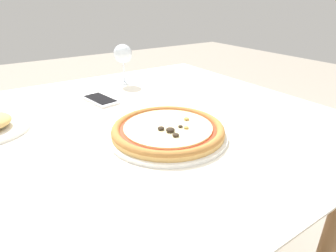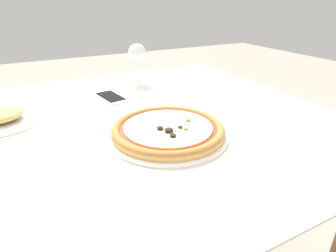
% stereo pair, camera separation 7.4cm
% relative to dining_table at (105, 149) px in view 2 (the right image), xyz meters
% --- Properties ---
extents(dining_table, '(1.42, 1.09, 0.75)m').
position_rel_dining_table_xyz_m(dining_table, '(0.00, 0.00, 0.00)').
color(dining_table, '#997047').
rests_on(dining_table, ground_plane).
extents(pizza_plate, '(0.32, 0.32, 0.04)m').
position_rel_dining_table_xyz_m(pizza_plate, '(0.14, -0.15, 0.10)').
color(pizza_plate, white).
rests_on(pizza_plate, dining_table).
extents(wine_glass_far_right, '(0.08, 0.08, 0.16)m').
position_rel_dining_table_xyz_m(wine_glass_far_right, '(0.27, 0.38, 0.20)').
color(wine_glass_far_right, silver).
rests_on(wine_glass_far_right, dining_table).
extents(cell_phone, '(0.09, 0.15, 0.01)m').
position_rel_dining_table_xyz_m(cell_phone, '(0.09, 0.21, 0.08)').
color(cell_phone, white).
rests_on(cell_phone, dining_table).
extents(side_plate, '(0.21, 0.21, 0.05)m').
position_rel_dining_table_xyz_m(side_plate, '(-0.26, 0.15, 0.10)').
color(side_plate, white).
rests_on(side_plate, dining_table).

